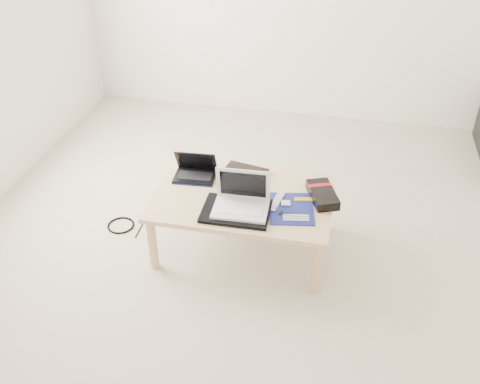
% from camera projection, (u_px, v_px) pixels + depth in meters
% --- Properties ---
extents(ground, '(4.00, 4.00, 0.00)m').
position_uv_depth(ground, '(262.00, 245.00, 3.53)').
color(ground, beige).
rests_on(ground, ground).
extents(coffee_table, '(1.10, 0.70, 0.40)m').
position_uv_depth(coffee_table, '(243.00, 204.00, 3.32)').
color(coffee_table, '#E0BF87').
rests_on(coffee_table, ground).
extents(book, '(0.32, 0.28, 0.03)m').
position_uv_depth(book, '(243.00, 175.00, 3.48)').
color(book, black).
rests_on(book, coffee_table).
extents(netbook, '(0.28, 0.21, 0.18)m').
position_uv_depth(netbook, '(195.00, 171.00, 3.46)').
color(netbook, black).
rests_on(netbook, coffee_table).
extents(tablet, '(0.27, 0.22, 0.01)m').
position_uv_depth(tablet, '(246.00, 194.00, 3.31)').
color(tablet, black).
rests_on(tablet, coffee_table).
extents(remote, '(0.08, 0.20, 0.02)m').
position_uv_depth(remote, '(277.00, 202.00, 3.24)').
color(remote, '#B8B7BC').
rests_on(remote, coffee_table).
extents(neoprene_sleeve, '(0.41, 0.30, 0.02)m').
position_uv_depth(neoprene_sleeve, '(236.00, 211.00, 3.16)').
color(neoprene_sleeve, black).
rests_on(neoprene_sleeve, coffee_table).
extents(white_laptop, '(0.33, 0.24, 0.23)m').
position_uv_depth(white_laptop, '(241.00, 201.00, 3.14)').
color(white_laptop, silver).
rests_on(white_laptop, neoprene_sleeve).
extents(motherboard, '(0.31, 0.37, 0.02)m').
position_uv_depth(motherboard, '(292.00, 209.00, 3.19)').
color(motherboard, '#0C164F').
rests_on(motherboard, coffee_table).
extents(gpu_box, '(0.23, 0.31, 0.06)m').
position_uv_depth(gpu_box, '(322.00, 195.00, 3.26)').
color(gpu_box, black).
rests_on(gpu_box, coffee_table).
extents(cable_coil, '(0.13, 0.13, 0.01)m').
position_uv_depth(cable_coil, '(233.00, 198.00, 3.28)').
color(cable_coil, black).
rests_on(cable_coil, coffee_table).
extents(floor_cable_coil, '(0.24, 0.24, 0.01)m').
position_uv_depth(floor_cable_coil, '(121.00, 225.00, 3.70)').
color(floor_cable_coil, black).
rests_on(floor_cable_coil, ground).
extents(floor_cable_trail, '(0.02, 0.38, 0.01)m').
position_uv_depth(floor_cable_trail, '(144.00, 221.00, 3.74)').
color(floor_cable_trail, black).
rests_on(floor_cable_trail, ground).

